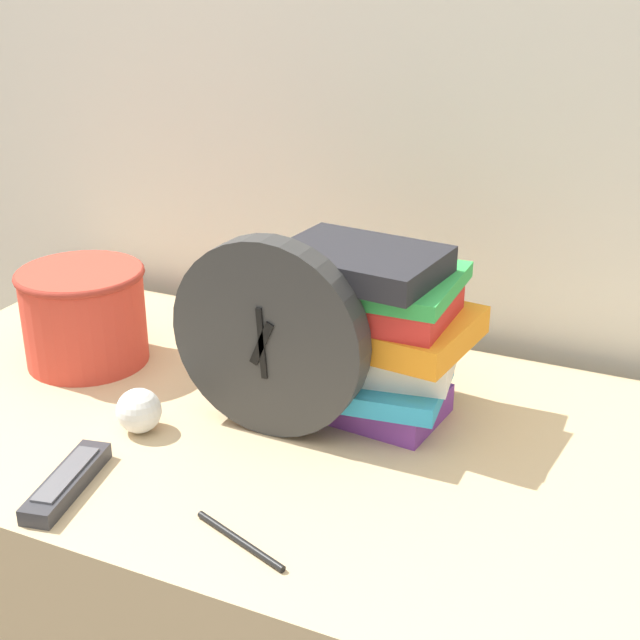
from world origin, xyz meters
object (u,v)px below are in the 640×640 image
Objects in this scene: crumpled_paper_ball at (139,411)px; pen at (240,540)px; basket at (84,313)px; book_stack at (372,330)px; desk_clock at (267,338)px; tv_remote at (67,482)px.

crumpled_paper_ball is 0.29m from pen.
basket is at bearing 145.58° from pen.
book_stack reaches higher than crumpled_paper_ball.
crumpled_paper_ball is (0.20, -0.15, -0.05)m from basket.
basket is 0.54m from pen.
desk_clock reaches higher than pen.
tv_remote is (-0.25, -0.34, -0.11)m from book_stack.
tv_remote reaches higher than pen.
book_stack is at bearing 87.29° from pen.
book_stack is at bearing 52.84° from tv_remote.
basket is (-0.35, 0.07, -0.05)m from desk_clock.
desk_clock reaches higher than crumpled_paper_ball.
tv_remote is 0.15m from crumpled_paper_ball.
desk_clock is 1.38× the size of basket.
basket is 3.21× the size of crumpled_paper_ball.
book_stack is 0.36m from pen.
desk_clock is at bearing -11.06° from basket.
desk_clock is 0.98× the size of book_stack.
crumpled_paper_ball reaches higher than pen.
tv_remote is 0.24m from pen.
desk_clock reaches higher than tv_remote.
pen is (0.24, -0.00, -0.01)m from tv_remote.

